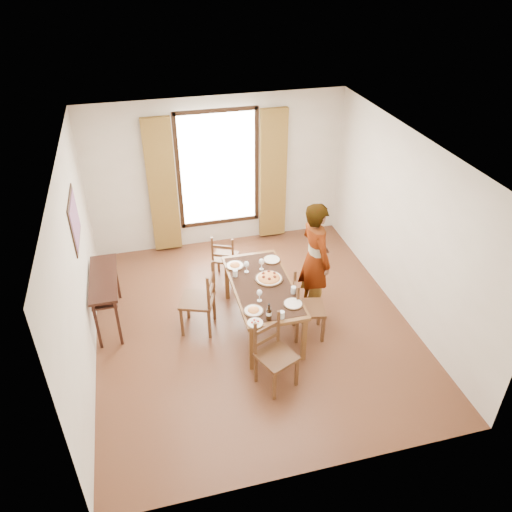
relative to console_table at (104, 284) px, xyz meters
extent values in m
plane|color=#472716|center=(2.03, -0.60, -0.68)|extent=(5.00, 5.00, 0.00)
cube|color=silver|center=(2.03, 1.90, 0.67)|extent=(4.50, 0.10, 2.70)
cube|color=silver|center=(2.03, -3.10, 0.67)|extent=(4.50, 0.10, 2.70)
cube|color=silver|center=(-0.22, -0.60, 0.67)|extent=(0.10, 5.00, 2.70)
cube|color=silver|center=(4.28, -0.60, 0.67)|extent=(0.10, 5.00, 2.70)
cube|color=white|center=(2.03, -0.60, 2.04)|extent=(4.50, 5.00, 0.04)
cube|color=white|center=(2.03, 1.87, 0.77)|extent=(1.30, 0.04, 2.00)
cube|color=olive|center=(1.05, 1.81, 0.57)|extent=(0.48, 0.10, 2.40)
cube|color=olive|center=(3.01, 1.81, 0.57)|extent=(0.48, 0.10, 2.40)
cube|color=black|center=(-0.21, 0.00, 1.07)|extent=(0.02, 0.86, 0.66)
cube|color=red|center=(-0.20, 0.00, 1.07)|extent=(0.01, 0.76, 0.56)
cube|color=black|center=(0.00, 0.00, 0.10)|extent=(0.38, 1.20, 0.04)
cube|color=black|center=(0.00, 0.00, -0.02)|extent=(0.34, 1.10, 0.03)
cube|color=black|center=(-0.14, -0.55, -0.30)|extent=(0.04, 0.04, 0.76)
cube|color=black|center=(-0.14, 0.55, -0.30)|extent=(0.04, 0.04, 0.76)
cube|color=black|center=(0.14, -0.55, -0.30)|extent=(0.04, 0.04, 0.76)
cube|color=black|center=(0.14, 0.55, -0.30)|extent=(0.04, 0.04, 0.76)
cube|color=brown|center=(2.15, -0.67, 0.04)|extent=(0.84, 1.70, 0.05)
cube|color=black|center=(2.15, -0.67, 0.07)|extent=(0.77, 1.56, 0.01)
cube|color=brown|center=(1.79, -1.46, -0.33)|extent=(0.06, 0.06, 0.70)
cube|color=brown|center=(1.79, 0.12, -0.33)|extent=(0.06, 0.06, 0.70)
cube|color=brown|center=(2.51, -1.46, -0.33)|extent=(0.06, 0.06, 0.70)
cube|color=brown|center=(2.51, 0.12, -0.33)|extent=(0.06, 0.06, 0.70)
cube|color=brown|center=(1.25, -0.46, -0.19)|extent=(0.59, 0.59, 0.04)
cube|color=brown|center=(1.13, -0.21, -0.44)|extent=(0.04, 0.04, 0.49)
cube|color=brown|center=(1.50, -0.35, -0.44)|extent=(0.04, 0.04, 0.49)
cube|color=brown|center=(0.99, -0.58, -0.44)|extent=(0.04, 0.04, 0.49)
cube|color=brown|center=(1.37, -0.72, -0.44)|extent=(0.04, 0.04, 0.49)
cube|color=brown|center=(1.51, -0.35, 0.09)|extent=(0.04, 0.04, 0.55)
cube|color=brown|center=(1.38, -0.72, 0.09)|extent=(0.04, 0.04, 0.55)
cube|color=brown|center=(1.44, -0.54, -0.02)|extent=(0.16, 0.38, 0.05)
cube|color=brown|center=(1.44, -0.54, 0.17)|extent=(0.16, 0.38, 0.05)
cube|color=brown|center=(1.88, 0.67, -0.27)|extent=(0.51, 0.51, 0.04)
cube|color=brown|center=(2.10, 0.75, -0.48)|extent=(0.04, 0.04, 0.41)
cube|color=brown|center=(1.97, 0.45, -0.48)|extent=(0.04, 0.04, 0.41)
cube|color=brown|center=(1.80, 0.89, -0.48)|extent=(0.04, 0.04, 0.41)
cube|color=brown|center=(1.66, 0.59, -0.48)|extent=(0.04, 0.04, 0.41)
cube|color=brown|center=(1.96, 0.44, -0.04)|extent=(0.03, 0.03, 0.46)
cube|color=brown|center=(1.66, 0.58, -0.04)|extent=(0.03, 0.03, 0.46)
cube|color=brown|center=(1.81, 0.51, -0.13)|extent=(0.31, 0.16, 0.05)
cube|color=brown|center=(1.81, 0.51, 0.03)|extent=(0.31, 0.16, 0.05)
cube|color=brown|center=(2.03, -1.79, -0.23)|extent=(0.56, 0.56, 0.04)
cube|color=brown|center=(1.94, -2.03, -0.45)|extent=(0.04, 0.04, 0.46)
cube|color=brown|center=(1.79, -1.70, -0.45)|extent=(0.04, 0.04, 0.46)
cube|color=brown|center=(2.28, -1.88, -0.45)|extent=(0.04, 0.04, 0.46)
cube|color=brown|center=(2.13, -1.55, -0.45)|extent=(0.04, 0.04, 0.46)
cube|color=brown|center=(1.79, -1.69, 0.03)|extent=(0.04, 0.04, 0.51)
cube|color=brown|center=(2.12, -1.54, 0.03)|extent=(0.04, 0.04, 0.51)
cube|color=brown|center=(1.96, -1.61, -0.07)|extent=(0.35, 0.17, 0.05)
cube|color=brown|center=(1.96, -1.61, 0.11)|extent=(0.35, 0.17, 0.05)
cube|color=brown|center=(2.74, -0.99, -0.23)|extent=(0.51, 0.51, 0.04)
cube|color=brown|center=(2.89, -1.20, -0.45)|extent=(0.04, 0.04, 0.46)
cube|color=brown|center=(2.53, -1.13, -0.45)|extent=(0.04, 0.04, 0.46)
cube|color=brown|center=(2.96, -0.84, -0.45)|extent=(0.04, 0.04, 0.46)
cube|color=brown|center=(2.60, -0.77, -0.45)|extent=(0.04, 0.04, 0.46)
cube|color=brown|center=(2.52, -1.13, 0.03)|extent=(0.04, 0.04, 0.51)
cube|color=brown|center=(2.59, -0.77, 0.03)|extent=(0.04, 0.04, 0.51)
cube|color=brown|center=(2.56, -0.95, -0.07)|extent=(0.10, 0.36, 0.05)
cube|color=brown|center=(2.56, -0.95, 0.11)|extent=(0.10, 0.36, 0.05)
imported|color=#9A9DA2|center=(3.01, -0.43, 0.21)|extent=(0.79, 0.64, 1.79)
cylinder|color=silver|center=(2.51, -0.96, 0.12)|extent=(0.07, 0.07, 0.10)
cylinder|color=silver|center=(1.83, -0.38, 0.12)|extent=(0.07, 0.07, 0.10)
cylinder|color=silver|center=(2.20, -1.43, 0.12)|extent=(0.07, 0.07, 0.10)
camera|label=1|loc=(0.66, -6.09, 4.19)|focal=35.00mm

